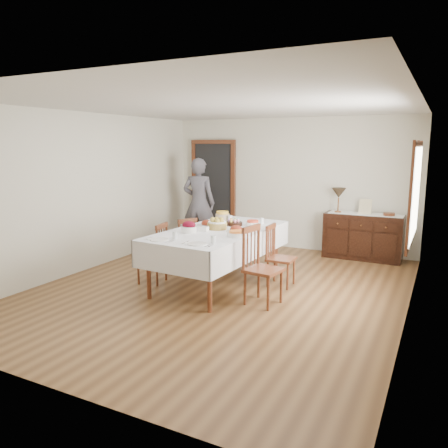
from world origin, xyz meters
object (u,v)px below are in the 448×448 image
at_px(chair_left_far, 184,244).
at_px(sideboard, 363,236).
at_px(chair_left_near, 155,253).
at_px(person, 199,200).
at_px(dining_table, 219,236).
at_px(table_lamp, 339,194).
at_px(chair_right_near, 260,265).
at_px(chair_right_far, 278,255).

height_order(chair_left_far, sideboard, chair_left_far).
distance_m(chair_left_near, sideboard, 3.86).
height_order(chair_left_far, person, person).
relative_size(dining_table, chair_left_far, 2.80).
relative_size(chair_left_near, table_lamp, 2.00).
distance_m(chair_right_near, person, 3.43).
bearing_deg(chair_left_near, person, -174.94).
distance_m(chair_left_far, sideboard, 3.30).
bearing_deg(dining_table, chair_left_far, 158.64).
bearing_deg(chair_left_near, chair_left_far, 167.73).
distance_m(chair_left_far, table_lamp, 3.02).
height_order(dining_table, chair_left_far, chair_left_far).
bearing_deg(chair_left_near, dining_table, 103.78).
relative_size(dining_table, chair_right_far, 2.73).
xyz_separation_m(chair_left_near, table_lamp, (2.10, 2.85, 0.72)).
bearing_deg(table_lamp, chair_left_near, -126.34).
relative_size(chair_left_near, person, 0.47).
xyz_separation_m(dining_table, chair_left_near, (-0.89, -0.38, -0.27)).
bearing_deg(chair_left_near, sideboard, 129.28).
height_order(chair_right_near, table_lamp, table_lamp).
bearing_deg(chair_right_far, sideboard, -22.42).
height_order(dining_table, chair_right_near, chair_right_near).
height_order(chair_right_near, chair_right_far, chair_right_near).
height_order(chair_left_far, chair_right_near, chair_right_near).
height_order(dining_table, chair_right_far, chair_right_far).
bearing_deg(person, chair_right_far, 133.47).
bearing_deg(chair_left_far, sideboard, 158.02).
bearing_deg(chair_left_far, person, -130.18).
distance_m(chair_left_near, chair_right_near, 1.76).
relative_size(sideboard, table_lamp, 3.01).
bearing_deg(sideboard, chair_left_far, -139.99).
distance_m(chair_right_far, table_lamp, 2.28).
xyz_separation_m(chair_right_far, table_lamp, (0.39, 2.13, 0.72)).
xyz_separation_m(chair_right_near, chair_right_far, (-0.04, 0.82, -0.06)).
height_order(chair_left_far, table_lamp, table_lamp).
height_order(chair_left_near, table_lamp, table_lamp).
bearing_deg(chair_right_near, table_lamp, 1.93).
bearing_deg(chair_right_far, chair_left_far, 87.79).
bearing_deg(sideboard, dining_table, -123.71).
bearing_deg(chair_left_far, dining_table, 93.25).
xyz_separation_m(chair_left_near, person, (-0.59, 2.36, 0.51)).
xyz_separation_m(chair_right_near, sideboard, (0.81, 2.98, -0.10)).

